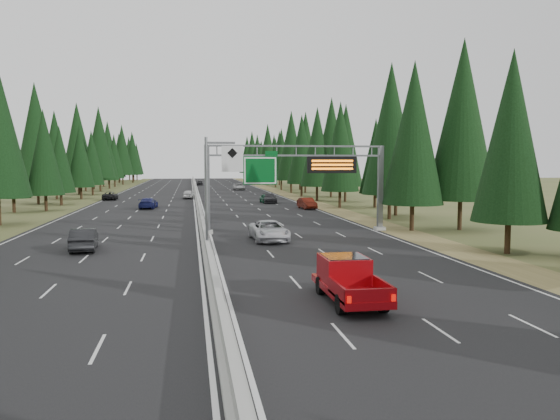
# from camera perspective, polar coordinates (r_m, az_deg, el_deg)

# --- Properties ---
(ground) EXTENTS (400.00, 400.00, 0.00)m
(ground) POSITION_cam_1_polar(r_m,az_deg,el_deg) (14.57, -4.37, -20.65)
(ground) COLOR #495628
(ground) RESTS_ON ground
(road) EXTENTS (32.00, 260.00, 0.08)m
(road) POSITION_cam_1_polar(r_m,az_deg,el_deg) (93.32, -8.65, 1.04)
(road) COLOR black
(road) RESTS_ON ground
(shoulder_right) EXTENTS (3.60, 260.00, 0.06)m
(shoulder_right) POSITION_cam_1_polar(r_m,az_deg,el_deg) (95.21, 2.12, 1.16)
(shoulder_right) COLOR olive
(shoulder_right) RESTS_ON ground
(shoulder_left) EXTENTS (3.60, 260.00, 0.06)m
(shoulder_left) POSITION_cam_1_polar(r_m,az_deg,el_deg) (94.79, -19.47, 0.86)
(shoulder_left) COLOR #495628
(shoulder_left) RESTS_ON ground
(median_barrier) EXTENTS (0.70, 260.00, 0.85)m
(median_barrier) POSITION_cam_1_polar(r_m,az_deg,el_deg) (93.29, -8.65, 1.27)
(median_barrier) COLOR #9B9B95
(median_barrier) RESTS_ON road
(sign_gantry) EXTENTS (16.75, 0.98, 7.80)m
(sign_gantry) POSITION_cam_1_polar(r_m,az_deg,el_deg) (49.03, 2.45, 3.74)
(sign_gantry) COLOR slate
(sign_gantry) RESTS_ON road
(hov_sign_pole) EXTENTS (2.80, 0.50, 8.00)m
(hov_sign_pole) POSITION_cam_1_polar(r_m,az_deg,el_deg) (38.14, -6.81, 2.55)
(hov_sign_pole) COLOR slate
(hov_sign_pole) RESTS_ON road
(tree_row_right) EXTENTS (11.73, 243.99, 18.36)m
(tree_row_right) POSITION_cam_1_polar(r_m,az_deg,el_deg) (88.93, 5.71, 6.81)
(tree_row_right) COLOR black
(tree_row_right) RESTS_ON ground
(tree_row_left) EXTENTS (11.99, 244.96, 18.99)m
(tree_row_left) POSITION_cam_1_polar(r_m,az_deg,el_deg) (93.88, -22.41, 6.37)
(tree_row_left) COLOR black
(tree_row_left) RESTS_ON ground
(silver_minivan) EXTENTS (2.87, 5.88, 1.61)m
(silver_minivan) POSITION_cam_1_polar(r_m,az_deg,el_deg) (43.72, -1.15, -2.17)
(silver_minivan) COLOR silver
(silver_minivan) RESTS_ON road
(red_pickup) EXTENTS (2.13, 5.97, 1.95)m
(red_pickup) POSITION_cam_1_polar(r_m,az_deg,el_deg) (25.09, 6.97, -6.91)
(red_pickup) COLOR black
(red_pickup) RESTS_ON road
(car_ahead_green) EXTENTS (1.89, 4.20, 1.40)m
(car_ahead_green) POSITION_cam_1_polar(r_m,az_deg,el_deg) (85.17, -1.43, 1.22)
(car_ahead_green) COLOR #124F30
(car_ahead_green) RESTS_ON road
(car_ahead_dkred) EXTENTS (2.03, 4.71, 1.51)m
(car_ahead_dkred) POSITION_cam_1_polar(r_m,az_deg,el_deg) (74.08, 2.84, 0.70)
(car_ahead_dkred) COLOR #57160C
(car_ahead_dkred) RESTS_ON road
(car_ahead_dkgrey) EXTENTS (2.28, 5.16, 1.47)m
(car_ahead_dkgrey) POSITION_cam_1_polar(r_m,az_deg,el_deg) (85.14, -1.13, 1.25)
(car_ahead_dkgrey) COLOR black
(car_ahead_dkgrey) RESTS_ON road
(car_ahead_white) EXTENTS (2.49, 5.34, 1.48)m
(car_ahead_white) POSITION_cam_1_polar(r_m,az_deg,el_deg) (126.51, -4.31, 2.44)
(car_ahead_white) COLOR silver
(car_ahead_white) RESTS_ON road
(car_ahead_far) EXTENTS (2.03, 4.34, 1.44)m
(car_ahead_far) POSITION_cam_1_polar(r_m,az_deg,el_deg) (154.13, -8.39, 2.84)
(car_ahead_far) COLOR black
(car_ahead_far) RESTS_ON road
(car_onc_near) EXTENTS (2.14, 4.95, 1.59)m
(car_onc_near) POSITION_cam_1_polar(r_m,az_deg,el_deg) (41.30, -19.80, -2.90)
(car_onc_near) COLOR black
(car_onc_near) RESTS_ON road
(car_onc_blue) EXTENTS (2.51, 5.28, 1.49)m
(car_onc_blue) POSITION_cam_1_polar(r_m,az_deg,el_deg) (76.76, -13.60, 0.71)
(car_onc_blue) COLOR navy
(car_onc_blue) RESTS_ON road
(car_onc_white) EXTENTS (2.00, 4.56, 1.53)m
(car_onc_white) POSITION_cam_1_polar(r_m,az_deg,el_deg) (96.64, -9.57, 1.63)
(car_onc_white) COLOR silver
(car_onc_white) RESTS_ON road
(car_onc_far) EXTENTS (2.48, 5.07, 1.39)m
(car_onc_far) POSITION_cam_1_polar(r_m,az_deg,el_deg) (96.47, -17.32, 1.43)
(car_onc_far) COLOR black
(car_onc_far) RESTS_ON road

